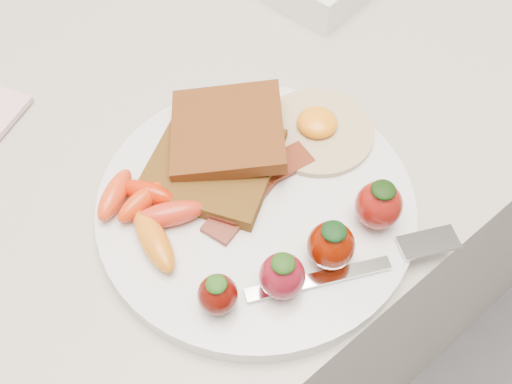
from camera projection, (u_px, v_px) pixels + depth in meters
counter at (198, 292)px, 0.94m from camera, size 2.00×0.60×0.90m
plate at (256, 205)px, 0.49m from camera, size 0.27×0.27×0.02m
toast_lower at (213, 164)px, 0.49m from camera, size 0.14×0.14×0.01m
toast_upper at (228, 130)px, 0.50m from camera, size 0.14×0.14×0.02m
fried_egg at (317, 129)px, 0.52m from camera, size 0.11×0.11×0.02m
bacon_strips at (250, 181)px, 0.49m from camera, size 0.12×0.08×0.01m
baby_carrots at (147, 211)px, 0.46m from camera, size 0.08×0.11×0.02m
strawberries at (319, 246)px, 0.43m from camera, size 0.18×0.06×0.05m
fork at (370, 262)px, 0.44m from camera, size 0.17×0.08×0.00m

